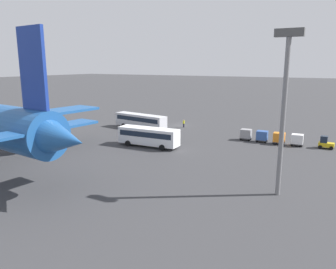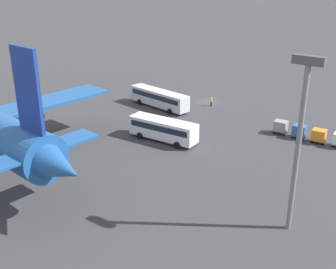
{
  "view_description": "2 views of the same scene",
  "coord_description": "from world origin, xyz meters",
  "px_view_note": "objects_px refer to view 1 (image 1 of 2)",
  "views": [
    {
      "loc": [
        -34.13,
        66.23,
        13.91
      ],
      "look_at": [
        -8.39,
        20.28,
        2.54
      ],
      "focal_mm": 35.0,
      "sensor_mm": 36.0,
      "label": 1
    },
    {
      "loc": [
        -39.22,
        67.15,
        24.44
      ],
      "look_at": [
        -10.1,
        26.7,
        4.38
      ],
      "focal_mm": 45.0,
      "sensor_mm": 36.0,
      "label": 2
    }
  ],
  "objects_px": {
    "shuttle_bus_near": "(140,120)",
    "cargo_cart_grey": "(246,134)",
    "cargo_cart_blue": "(262,136)",
    "cargo_cart_white": "(297,139)",
    "baggage_tug": "(326,143)",
    "worker_person": "(184,123)",
    "cargo_cart_orange": "(279,138)",
    "shuttle_bus_far": "(149,135)"
  },
  "relations": [
    {
      "from": "shuttle_bus_near",
      "to": "baggage_tug",
      "type": "distance_m",
      "value": 36.57
    },
    {
      "from": "shuttle_bus_far",
      "to": "cargo_cart_blue",
      "type": "relative_size",
      "value": 5.19
    },
    {
      "from": "shuttle_bus_near",
      "to": "cargo_cart_grey",
      "type": "relative_size",
      "value": 6.27
    },
    {
      "from": "shuttle_bus_near",
      "to": "baggage_tug",
      "type": "height_order",
      "value": "shuttle_bus_near"
    },
    {
      "from": "baggage_tug",
      "to": "cargo_cart_orange",
      "type": "bearing_deg",
      "value": 7.88
    },
    {
      "from": "shuttle_bus_far",
      "to": "cargo_cart_white",
      "type": "relative_size",
      "value": 5.19
    },
    {
      "from": "cargo_cart_white",
      "to": "cargo_cart_grey",
      "type": "height_order",
      "value": "same"
    },
    {
      "from": "worker_person",
      "to": "cargo_cart_white",
      "type": "bearing_deg",
      "value": 166.89
    },
    {
      "from": "cargo_cart_white",
      "to": "cargo_cart_blue",
      "type": "xyz_separation_m",
      "value": [
        6.0,
        0.06,
        0.0
      ]
    },
    {
      "from": "worker_person",
      "to": "cargo_cart_orange",
      "type": "height_order",
      "value": "cargo_cart_orange"
    },
    {
      "from": "worker_person",
      "to": "cargo_cart_grey",
      "type": "bearing_deg",
      "value": 160.17
    },
    {
      "from": "shuttle_bus_near",
      "to": "cargo_cart_blue",
      "type": "xyz_separation_m",
      "value": [
        -26.12,
        -0.55,
        -0.75
      ]
    },
    {
      "from": "shuttle_bus_near",
      "to": "shuttle_bus_far",
      "type": "relative_size",
      "value": 1.21
    },
    {
      "from": "shuttle_bus_near",
      "to": "cargo_cart_blue",
      "type": "distance_m",
      "value": 26.14
    },
    {
      "from": "shuttle_bus_near",
      "to": "cargo_cart_grey",
      "type": "bearing_deg",
      "value": -169.61
    },
    {
      "from": "cargo_cart_orange",
      "to": "cargo_cart_blue",
      "type": "height_order",
      "value": "same"
    },
    {
      "from": "shuttle_bus_near",
      "to": "shuttle_bus_far",
      "type": "bearing_deg",
      "value": 137.69
    },
    {
      "from": "worker_person",
      "to": "cargo_cart_grey",
      "type": "height_order",
      "value": "cargo_cart_grey"
    },
    {
      "from": "worker_person",
      "to": "cargo_cart_grey",
      "type": "relative_size",
      "value": 0.83
    },
    {
      "from": "worker_person",
      "to": "cargo_cart_orange",
      "type": "distance_m",
      "value": 22.59
    },
    {
      "from": "baggage_tug",
      "to": "cargo_cart_white",
      "type": "distance_m",
      "value": 4.46
    },
    {
      "from": "shuttle_bus_near",
      "to": "worker_person",
      "type": "xyz_separation_m",
      "value": [
        -7.34,
        -6.38,
        -1.07
      ]
    },
    {
      "from": "shuttle_bus_far",
      "to": "worker_person",
      "type": "bearing_deg",
      "value": -84.83
    },
    {
      "from": "baggage_tug",
      "to": "cargo_cart_white",
      "type": "bearing_deg",
      "value": 9.64
    },
    {
      "from": "shuttle_bus_near",
      "to": "baggage_tug",
      "type": "bearing_deg",
      "value": -169.4
    },
    {
      "from": "shuttle_bus_near",
      "to": "cargo_cart_grey",
      "type": "distance_m",
      "value": 23.14
    },
    {
      "from": "shuttle_bus_near",
      "to": "cargo_cart_blue",
      "type": "bearing_deg",
      "value": -170.12
    },
    {
      "from": "baggage_tug",
      "to": "cargo_cart_grey",
      "type": "height_order",
      "value": "baggage_tug"
    },
    {
      "from": "cargo_cart_white",
      "to": "shuttle_bus_near",
      "type": "bearing_deg",
      "value": 1.08
    },
    {
      "from": "shuttle_bus_far",
      "to": "cargo_cart_white",
      "type": "bearing_deg",
      "value": -152.66
    },
    {
      "from": "shuttle_bus_far",
      "to": "cargo_cart_blue",
      "type": "height_order",
      "value": "shuttle_bus_far"
    },
    {
      "from": "baggage_tug",
      "to": "cargo_cart_grey",
      "type": "xyz_separation_m",
      "value": [
        13.42,
        0.54,
        0.25
      ]
    },
    {
      "from": "worker_person",
      "to": "cargo_cart_white",
      "type": "height_order",
      "value": "cargo_cart_white"
    },
    {
      "from": "cargo_cart_grey",
      "to": "cargo_cart_orange",
      "type": "bearing_deg",
      "value": 177.39
    },
    {
      "from": "cargo_cart_blue",
      "to": "baggage_tug",
      "type": "bearing_deg",
      "value": -176.27
    },
    {
      "from": "worker_person",
      "to": "cargo_cart_orange",
      "type": "xyz_separation_m",
      "value": [
        -21.79,
        5.96,
        0.32
      ]
    },
    {
      "from": "worker_person",
      "to": "baggage_tug",
      "type": "bearing_deg",
      "value": 169.99
    },
    {
      "from": "shuttle_bus_near",
      "to": "cargo_cart_orange",
      "type": "height_order",
      "value": "shuttle_bus_near"
    },
    {
      "from": "cargo_cart_white",
      "to": "cargo_cart_blue",
      "type": "height_order",
      "value": "same"
    },
    {
      "from": "cargo_cart_orange",
      "to": "worker_person",
      "type": "bearing_deg",
      "value": -15.31
    },
    {
      "from": "baggage_tug",
      "to": "cargo_cart_white",
      "type": "relative_size",
      "value": 1.17
    },
    {
      "from": "baggage_tug",
      "to": "shuttle_bus_far",
      "type": "bearing_deg",
      "value": 28.49
    }
  ]
}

